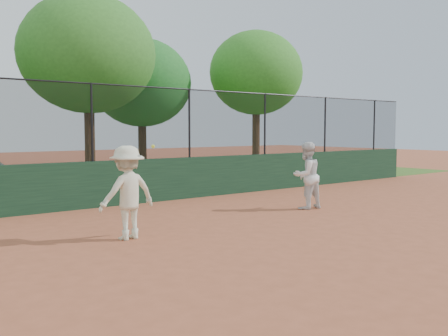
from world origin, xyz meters
TOP-DOWN VIEW (x-y plane):
  - ground at (0.00, 0.00)m, footprint 80.00×80.00m
  - back_wall at (0.00, 6.00)m, footprint 26.00×0.20m
  - grass_strip at (0.00, 12.00)m, footprint 36.00×12.00m
  - player_second at (3.70, 2.50)m, footprint 0.85×0.68m
  - player_main at (-1.51, 2.13)m, footprint 1.16×0.72m
  - fence_assembly at (-0.03, 6.00)m, footprint 26.00×0.06m
  - tree_2 at (1.47, 10.77)m, footprint 4.82×4.38m
  - tree_3 at (4.84, 13.07)m, footprint 4.38×3.98m
  - tree_4 at (9.91, 11.35)m, footprint 4.49×4.09m

SIDE VIEW (x-z plane):
  - ground at x=0.00m, z-range 0.00..0.00m
  - grass_strip at x=0.00m, z-range 0.00..0.01m
  - back_wall at x=0.00m, z-range 0.00..1.20m
  - player_second at x=3.70m, z-range 0.00..1.70m
  - player_main at x=-1.51m, z-range -0.01..1.74m
  - fence_assembly at x=-0.03m, z-range 1.24..3.24m
  - tree_3 at x=4.84m, z-range 1.05..6.96m
  - tree_4 at x=9.91m, z-range 1.33..7.90m
  - tree_2 at x=1.47m, z-range 1.28..8.02m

